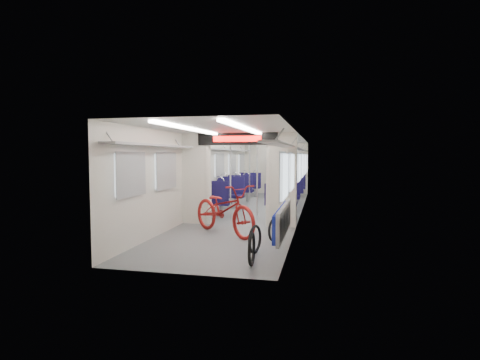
{
  "coord_description": "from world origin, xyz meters",
  "views": [
    {
      "loc": [
        2.01,
        -11.1,
        1.75
      ],
      "look_at": [
        0.01,
        -1.82,
        1.12
      ],
      "focal_mm": 28.0,
      "sensor_mm": 36.0,
      "label": 1
    }
  ],
  "objects_px": {
    "seat_bay_near_right": "(284,196)",
    "stanchion_far_left": "(250,173)",
    "bicycle": "(224,209)",
    "stanchion_near_right": "(257,178)",
    "flip_bench": "(283,220)",
    "stanchion_far_right": "(271,172)",
    "bike_hoop_b": "(255,241)",
    "stanchion_near_left": "(230,178)",
    "seat_bay_near_left": "(222,194)",
    "seat_bay_far_right": "(292,185)",
    "bike_hoop_c": "(274,231)",
    "seat_bay_far_left": "(246,185)",
    "bike_hoop_a": "(252,250)"
  },
  "relations": [
    {
      "from": "seat_bay_near_right",
      "to": "stanchion_far_left",
      "type": "bearing_deg",
      "value": 131.75
    },
    {
      "from": "bicycle",
      "to": "stanchion_near_right",
      "type": "xyz_separation_m",
      "value": [
        0.43,
        1.83,
        0.59
      ]
    },
    {
      "from": "flip_bench",
      "to": "stanchion_far_right",
      "type": "height_order",
      "value": "stanchion_far_right"
    },
    {
      "from": "bike_hoop_b",
      "to": "stanchion_near_right",
      "type": "distance_m",
      "value": 3.46
    },
    {
      "from": "bike_hoop_b",
      "to": "stanchion_near_left",
      "type": "distance_m",
      "value": 3.56
    },
    {
      "from": "seat_bay_near_left",
      "to": "seat_bay_far_right",
      "type": "distance_m",
      "value": 4.23
    },
    {
      "from": "bicycle",
      "to": "bike_hoop_c",
      "type": "height_order",
      "value": "bicycle"
    },
    {
      "from": "seat_bay_near_left",
      "to": "seat_bay_near_right",
      "type": "xyz_separation_m",
      "value": [
        1.87,
        0.21,
        -0.04
      ]
    },
    {
      "from": "seat_bay_far_left",
      "to": "seat_bay_far_right",
      "type": "distance_m",
      "value": 1.87
    },
    {
      "from": "seat_bay_far_left",
      "to": "stanchion_far_left",
      "type": "distance_m",
      "value": 2.12
    },
    {
      "from": "seat_bay_near_right",
      "to": "bike_hoop_b",
      "type": "bearing_deg",
      "value": -90.56
    },
    {
      "from": "bike_hoop_c",
      "to": "seat_bay_far_right",
      "type": "distance_m",
      "value": 7.39
    },
    {
      "from": "stanchion_near_right",
      "to": "seat_bay_far_right",
      "type": "bearing_deg",
      "value": 83.66
    },
    {
      "from": "flip_bench",
      "to": "stanchion_far_right",
      "type": "distance_m",
      "value": 6.37
    },
    {
      "from": "seat_bay_far_left",
      "to": "bike_hoop_c",
      "type": "bearing_deg",
      "value": -74.27
    },
    {
      "from": "seat_bay_near_left",
      "to": "stanchion_far_left",
      "type": "distance_m",
      "value": 1.88
    },
    {
      "from": "seat_bay_far_left",
      "to": "stanchion_near_left",
      "type": "height_order",
      "value": "stanchion_near_left"
    },
    {
      "from": "seat_bay_near_right",
      "to": "seat_bay_far_left",
      "type": "distance_m",
      "value": 3.93
    },
    {
      "from": "bike_hoop_a",
      "to": "seat_bay_far_right",
      "type": "xyz_separation_m",
      "value": [
        -0.03,
        9.12,
        0.31
      ]
    },
    {
      "from": "seat_bay_near_right",
      "to": "stanchion_near_left",
      "type": "distance_m",
      "value": 2.12
    },
    {
      "from": "bike_hoop_b",
      "to": "stanchion_far_right",
      "type": "height_order",
      "value": "stanchion_far_right"
    },
    {
      "from": "bicycle",
      "to": "bike_hoop_c",
      "type": "bearing_deg",
      "value": -72.04
    },
    {
      "from": "seat_bay_far_right",
      "to": "stanchion_far_left",
      "type": "relative_size",
      "value": 0.95
    },
    {
      "from": "seat_bay_near_right",
      "to": "stanchion_far_right",
      "type": "distance_m",
      "value": 1.92
    },
    {
      "from": "flip_bench",
      "to": "stanchion_near_right",
      "type": "height_order",
      "value": "stanchion_near_right"
    },
    {
      "from": "bike_hoop_c",
      "to": "stanchion_far_right",
      "type": "distance_m",
      "value": 5.64
    },
    {
      "from": "bike_hoop_a",
      "to": "stanchion_far_left",
      "type": "bearing_deg",
      "value": 101.0
    },
    {
      "from": "stanchion_near_right",
      "to": "seat_bay_near_left",
      "type": "bearing_deg",
      "value": 135.47
    },
    {
      "from": "flip_bench",
      "to": "seat_bay_far_right",
      "type": "relative_size",
      "value": 0.98
    },
    {
      "from": "seat_bay_near_left",
      "to": "seat_bay_far_right",
      "type": "relative_size",
      "value": 1.04
    },
    {
      "from": "seat_bay_far_left",
      "to": "stanchion_far_left",
      "type": "relative_size",
      "value": 0.93
    },
    {
      "from": "bike_hoop_c",
      "to": "stanchion_far_right",
      "type": "bearing_deg",
      "value": 98.07
    },
    {
      "from": "bike_hoop_b",
      "to": "bike_hoop_c",
      "type": "xyz_separation_m",
      "value": [
        0.22,
        1.0,
        -0.01
      ]
    },
    {
      "from": "stanchion_far_right",
      "to": "bike_hoop_a",
      "type": "bearing_deg",
      "value": -84.98
    },
    {
      "from": "bike_hoop_a",
      "to": "stanchion_near_left",
      "type": "distance_m",
      "value": 4.26
    },
    {
      "from": "stanchion_near_left",
      "to": "bicycle",
      "type": "bearing_deg",
      "value": -80.86
    },
    {
      "from": "bike_hoop_a",
      "to": "stanchion_far_left",
      "type": "height_order",
      "value": "stanchion_far_left"
    },
    {
      "from": "bicycle",
      "to": "seat_bay_far_left",
      "type": "xyz_separation_m",
      "value": [
        -0.88,
        6.79,
        -0.01
      ]
    },
    {
      "from": "flip_bench",
      "to": "seat_bay_near_right",
      "type": "bearing_deg",
      "value": 95.27
    },
    {
      "from": "bike_hoop_a",
      "to": "bike_hoop_c",
      "type": "height_order",
      "value": "bike_hoop_a"
    },
    {
      "from": "seat_bay_near_left",
      "to": "stanchion_near_left",
      "type": "relative_size",
      "value": 0.98
    },
    {
      "from": "seat_bay_far_left",
      "to": "seat_bay_far_right",
      "type": "relative_size",
      "value": 0.98
    },
    {
      "from": "seat_bay_near_left",
      "to": "stanchion_far_left",
      "type": "height_order",
      "value": "stanchion_far_left"
    },
    {
      "from": "bicycle",
      "to": "stanchion_far_left",
      "type": "relative_size",
      "value": 0.93
    },
    {
      "from": "stanchion_far_left",
      "to": "seat_bay_near_left",
      "type": "bearing_deg",
      "value": -107.34
    },
    {
      "from": "bike_hoop_c",
      "to": "stanchion_far_left",
      "type": "distance_m",
      "value": 5.58
    },
    {
      "from": "flip_bench",
      "to": "stanchion_far_left",
      "type": "xyz_separation_m",
      "value": [
        -1.76,
        6.04,
        0.57
      ]
    },
    {
      "from": "bike_hoop_a",
      "to": "seat_bay_near_right",
      "type": "xyz_separation_m",
      "value": [
        -0.03,
        5.53,
        0.28
      ]
    },
    {
      "from": "seat_bay_far_left",
      "to": "stanchion_far_right",
      "type": "relative_size",
      "value": 0.93
    },
    {
      "from": "seat_bay_far_left",
      "to": "seat_bay_near_right",
      "type": "bearing_deg",
      "value": -61.62
    }
  ]
}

